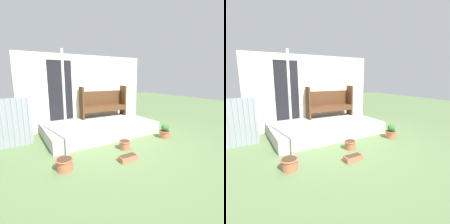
{
  "view_description": "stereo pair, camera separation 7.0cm",
  "coord_description": "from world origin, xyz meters",
  "views": [
    {
      "loc": [
        -2.41,
        -3.98,
        1.86
      ],
      "look_at": [
        0.21,
        0.35,
        0.82
      ],
      "focal_mm": 28.0,
      "sensor_mm": 36.0,
      "label": 1
    },
    {
      "loc": [
        -2.35,
        -4.02,
        1.86
      ],
      "look_at": [
        0.21,
        0.35,
        0.82
      ],
      "focal_mm": 28.0,
      "sensor_mm": 36.0,
      "label": 2
    }
  ],
  "objects": [
    {
      "name": "flower_pot_right",
      "position": [
        1.64,
        -0.42,
        0.18
      ],
      "size": [
        0.34,
        0.34,
        0.42
      ],
      "color": "#B26042",
      "rests_on": "ground_plane"
    },
    {
      "name": "porch_slab",
      "position": [
        0.11,
        1.0,
        0.19
      ],
      "size": [
        3.45,
        1.99,
        0.37
      ],
      "color": "#B2AFA8",
      "rests_on": "ground_plane"
    },
    {
      "name": "flower_pot_left",
      "position": [
        -1.56,
        -0.72,
        0.13
      ],
      "size": [
        0.37,
        0.37,
        0.24
      ],
      "color": "#B26042",
      "rests_on": "ground_plane"
    },
    {
      "name": "support_post",
      "position": [
        -1.31,
        -0.09,
        1.22
      ],
      "size": [
        0.06,
        0.06,
        2.44
      ],
      "color": "white",
      "rests_on": "ground_plane"
    },
    {
      "name": "bench",
      "position": [
        0.64,
        1.7,
        0.92
      ],
      "size": [
        1.76,
        0.48,
        1.14
      ],
      "rotation": [
        0.0,
        0.0,
        -0.05
      ],
      "color": "#4C2D19",
      "rests_on": "porch_slab"
    },
    {
      "name": "house_wall",
      "position": [
        0.07,
        2.02,
        1.3
      ],
      "size": [
        4.65,
        0.08,
        2.6
      ],
      "color": "beige",
      "rests_on": "ground_plane"
    },
    {
      "name": "flower_pot_middle",
      "position": [
        0.09,
        -0.48,
        0.12
      ],
      "size": [
        0.31,
        0.31,
        0.22
      ],
      "color": "#B26042",
      "rests_on": "ground_plane"
    },
    {
      "name": "ground_plane",
      "position": [
        0.0,
        0.0,
        0.0
      ],
      "size": [
        24.0,
        24.0,
        0.0
      ],
      "primitive_type": "plane",
      "color": "#5B7547"
    },
    {
      "name": "planter_box_rect",
      "position": [
        -0.22,
        -1.06,
        0.06
      ],
      "size": [
        0.42,
        0.19,
        0.13
      ],
      "color": "#B76647",
      "rests_on": "ground_plane"
    }
  ]
}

